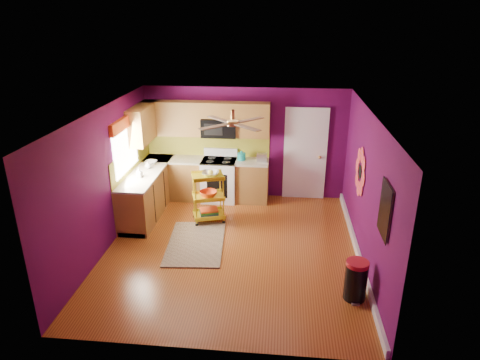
# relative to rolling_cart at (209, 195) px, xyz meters

# --- Properties ---
(ground) EXTENTS (5.00, 5.00, 0.00)m
(ground) POSITION_rel_rolling_cart_xyz_m (0.60, -1.06, -0.57)
(ground) COLOR brown
(ground) RESTS_ON ground
(room_envelope) EXTENTS (4.54, 5.04, 2.52)m
(room_envelope) POSITION_rel_rolling_cart_xyz_m (0.62, -1.06, 1.06)
(room_envelope) COLOR #4F0941
(room_envelope) RESTS_ON ground
(lower_cabinets) EXTENTS (2.81, 2.31, 0.94)m
(lower_cabinets) POSITION_rel_rolling_cart_xyz_m (-0.75, 0.76, -0.14)
(lower_cabinets) COLOR brown
(lower_cabinets) RESTS_ON ground
(electric_range) EXTENTS (0.76, 0.66, 1.13)m
(electric_range) POSITION_rel_rolling_cart_xyz_m (0.05, 1.11, -0.09)
(electric_range) COLOR white
(electric_range) RESTS_ON ground
(upper_cabinetry) EXTENTS (2.80, 2.30, 1.26)m
(upper_cabinetry) POSITION_rel_rolling_cart_xyz_m (-0.65, 1.11, 1.23)
(upper_cabinetry) COLOR brown
(upper_cabinetry) RESTS_ON ground
(left_window) EXTENTS (0.08, 1.35, 1.08)m
(left_window) POSITION_rel_rolling_cart_xyz_m (-1.62, -0.01, 1.17)
(left_window) COLOR white
(left_window) RESTS_ON ground
(panel_door) EXTENTS (0.95, 0.11, 2.15)m
(panel_door) POSITION_rel_rolling_cart_xyz_m (1.95, 1.41, 0.45)
(panel_door) COLOR white
(panel_door) RESTS_ON ground
(right_wall_art) EXTENTS (0.04, 2.74, 1.04)m
(right_wall_art) POSITION_rel_rolling_cart_xyz_m (2.82, -1.40, 0.87)
(right_wall_art) COLOR black
(right_wall_art) RESTS_ON ground
(ceiling_fan) EXTENTS (1.01, 1.01, 0.26)m
(ceiling_fan) POSITION_rel_rolling_cart_xyz_m (0.60, -0.86, 1.72)
(ceiling_fan) COLOR #BF8C3F
(ceiling_fan) RESTS_ON ground
(shag_rug) EXTENTS (1.13, 1.72, 0.02)m
(shag_rug) POSITION_rel_rolling_cart_xyz_m (-0.10, -0.95, -0.56)
(shag_rug) COLOR black
(shag_rug) RESTS_ON ground
(rolling_cart) EXTENTS (0.72, 0.61, 1.11)m
(rolling_cart) POSITION_rel_rolling_cart_xyz_m (0.00, 0.00, 0.00)
(rolling_cart) COLOR gold
(rolling_cart) RESTS_ON ground
(trash_can) EXTENTS (0.38, 0.39, 0.63)m
(trash_can) POSITION_rel_rolling_cart_xyz_m (2.58, -2.30, -0.26)
(trash_can) COLOR black
(trash_can) RESTS_ON ground
(teal_kettle) EXTENTS (0.18, 0.18, 0.21)m
(teal_kettle) POSITION_rel_rolling_cart_xyz_m (0.54, 1.18, 0.45)
(teal_kettle) COLOR teal
(teal_kettle) RESTS_ON lower_cabinets
(toaster) EXTENTS (0.22, 0.15, 0.18)m
(toaster) POSITION_rel_rolling_cart_xyz_m (1.00, 1.12, 0.46)
(toaster) COLOR beige
(toaster) RESTS_ON lower_cabinets
(soap_bottle_a) EXTENTS (0.09, 0.09, 0.20)m
(soap_bottle_a) POSITION_rel_rolling_cart_xyz_m (-1.38, -0.09, 0.47)
(soap_bottle_a) COLOR #EA3F72
(soap_bottle_a) RESTS_ON lower_cabinets
(soap_bottle_b) EXTENTS (0.13, 0.13, 0.17)m
(soap_bottle_b) POSITION_rel_rolling_cart_xyz_m (-1.36, 0.43, 0.45)
(soap_bottle_b) COLOR white
(soap_bottle_b) RESTS_ON lower_cabinets
(counter_dish) EXTENTS (0.25, 0.25, 0.06)m
(counter_dish) POSITION_rel_rolling_cart_xyz_m (-1.38, 0.73, 0.40)
(counter_dish) COLOR white
(counter_dish) RESTS_ON lower_cabinets
(counter_cup) EXTENTS (0.13, 0.13, 0.10)m
(counter_cup) POSITION_rel_rolling_cart_xyz_m (-1.37, -0.05, 0.42)
(counter_cup) COLOR white
(counter_cup) RESTS_ON lower_cabinets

